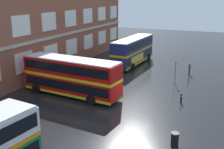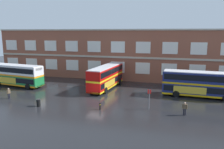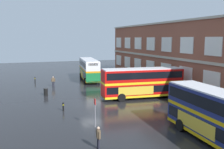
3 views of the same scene
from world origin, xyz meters
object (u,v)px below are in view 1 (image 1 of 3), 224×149
at_px(double_decker_far, 133,51).
at_px(second_passenger, 190,68).
at_px(safety_bollard_east, 181,98).
at_px(bus_stand_flag, 175,70).
at_px(station_litter_bin, 175,139).
at_px(double_decker_middle, 71,76).

height_order(double_decker_far, second_passenger, double_decker_far).
bearing_deg(safety_bollard_east, bus_stand_flag, 16.97).
bearing_deg(station_litter_bin, double_decker_middle, 63.87).
bearing_deg(double_decker_far, second_passenger, -104.69).
bearing_deg(double_decker_middle, bus_stand_flag, -46.20).
relative_size(bus_stand_flag, station_litter_bin, 2.62).
xyz_separation_m(double_decker_far, safety_bollard_east, (-13.09, -9.80, -1.66)).
relative_size(second_passenger, bus_stand_flag, 0.63).
bearing_deg(second_passenger, double_decker_far, 75.31).
xyz_separation_m(second_passenger, safety_bollard_east, (-10.75, -0.86, -0.44)).
distance_m(double_decker_far, station_litter_bin, 24.38).
bearing_deg(double_decker_far, bus_stand_flag, -130.91).
bearing_deg(safety_bollard_east, double_decker_middle, 103.23).
bearing_deg(bus_stand_flag, station_litter_bin, -168.55).
relative_size(station_litter_bin, safety_bollard_east, 1.08).
bearing_deg(double_decker_far, station_litter_bin, -153.34).
relative_size(bus_stand_flag, safety_bollard_east, 2.84).
relative_size(double_decker_middle, safety_bollard_east, 11.78).
distance_m(second_passenger, bus_stand_flag, 4.67).
height_order(station_litter_bin, safety_bollard_east, station_litter_bin).
relative_size(double_decker_middle, second_passenger, 6.58).
xyz_separation_m(double_decker_far, bus_stand_flag, (-6.84, -7.89, -0.51)).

